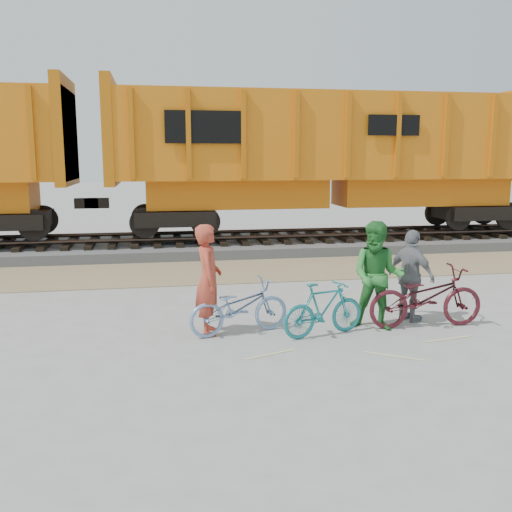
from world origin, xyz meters
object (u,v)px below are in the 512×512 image
(bicycle_teal, at_px, (324,309))
(person_man, at_px, (377,276))
(person_solo, at_px, (208,280))
(hopper_car_center, at_px, (331,154))
(bicycle_maroon, at_px, (426,297))
(person_woman, at_px, (411,276))
(bicycle_blue, at_px, (239,307))

(bicycle_teal, height_order, person_man, person_man)
(person_solo, bearing_deg, hopper_car_center, -25.15)
(person_solo, relative_size, person_man, 0.99)
(bicycle_maroon, height_order, person_woman, person_woman)
(bicycle_blue, distance_m, person_woman, 3.17)
(bicycle_maroon, height_order, person_man, person_man)
(hopper_car_center, xyz_separation_m, bicycle_teal, (-2.94, -9.04, -2.55))
(bicycle_teal, xyz_separation_m, bicycle_maroon, (1.88, 0.16, 0.08))
(person_man, distance_m, person_woman, 0.87)
(bicycle_blue, bearing_deg, bicycle_maroon, -106.98)
(bicycle_blue, height_order, bicycle_maroon, bicycle_maroon)
(bicycle_blue, xyz_separation_m, person_solo, (-0.50, 0.10, 0.47))
(bicycle_teal, height_order, bicycle_maroon, bicycle_maroon)
(bicycle_blue, bearing_deg, person_man, -107.27)
(bicycle_teal, height_order, person_woman, person_woman)
(bicycle_teal, xyz_separation_m, person_woman, (1.78, 0.56, 0.37))
(bicycle_maroon, relative_size, person_man, 1.09)
(person_solo, xyz_separation_m, person_woman, (3.64, 0.11, -0.09))
(person_woman, bearing_deg, bicycle_teal, 80.81)
(hopper_car_center, relative_size, bicycle_blue, 8.01)
(bicycle_blue, height_order, bicycle_teal, bicycle_blue)
(hopper_car_center, bearing_deg, person_solo, -119.17)
(bicycle_blue, bearing_deg, person_solo, 65.13)
(bicycle_maroon, bearing_deg, person_woman, 15.25)
(hopper_car_center, distance_m, person_man, 9.29)
(bicycle_blue, height_order, person_woman, person_woman)
(person_man, bearing_deg, hopper_car_center, 106.21)
(bicycle_maroon, xyz_separation_m, person_woman, (-0.10, 0.40, 0.29))
(person_woman, bearing_deg, person_man, 88.01)
(bicycle_blue, xyz_separation_m, bicycle_maroon, (3.24, -0.19, 0.08))
(person_man, bearing_deg, person_woman, 53.15)
(bicycle_maroon, distance_m, person_solo, 3.78)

